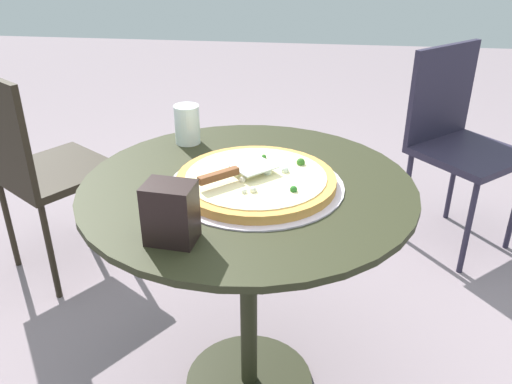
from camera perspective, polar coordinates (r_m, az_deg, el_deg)
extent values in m
plane|color=gray|center=(1.82, -0.71, -19.47)|extent=(10.00, 10.00, 0.00)
cylinder|color=#272917|center=(1.39, -0.88, 0.56)|extent=(0.86, 0.86, 0.02)
cylinder|color=#272917|center=(1.58, -0.79, -10.67)|extent=(0.05, 0.05, 0.67)
cylinder|color=#272917|center=(1.81, -0.72, -19.27)|extent=(0.40, 0.40, 0.02)
cylinder|color=silver|center=(1.38, 0.00, 0.70)|extent=(0.45, 0.45, 0.00)
cylinder|color=gold|center=(1.37, 0.00, 1.21)|extent=(0.41, 0.41, 0.02)
cylinder|color=beige|center=(1.36, 0.00, 1.70)|extent=(0.36, 0.36, 0.00)
sphere|color=silver|center=(1.37, 1.21, 2.05)|extent=(0.02, 0.02, 0.02)
sphere|color=#336B22|center=(1.43, 4.74, 3.15)|extent=(0.02, 0.02, 0.02)
sphere|color=beige|center=(1.33, -1.44, 1.28)|extent=(0.02, 0.02, 0.02)
sphere|color=white|center=(1.28, -0.30, 0.23)|extent=(0.02, 0.02, 0.02)
sphere|color=white|center=(1.28, -1.26, 0.08)|extent=(0.01, 0.01, 0.01)
sphere|color=#2F7326|center=(1.46, 0.84, 3.75)|extent=(0.01, 0.01, 0.01)
sphere|color=#286C24|center=(1.29, 3.98, 0.27)|extent=(0.02, 0.02, 0.02)
sphere|color=silver|center=(1.38, 3.08, 2.32)|extent=(0.02, 0.02, 0.02)
sphere|color=#2D712B|center=(1.36, -4.03, 1.83)|extent=(0.02, 0.02, 0.02)
cube|color=silver|center=(1.36, -0.23, 2.61)|extent=(0.13, 0.13, 0.00)
cube|color=brown|center=(1.31, -3.96, 1.75)|extent=(0.09, 0.09, 0.02)
cylinder|color=white|center=(1.63, -7.26, 7.08)|extent=(0.08, 0.08, 0.12)
cube|color=black|center=(1.13, -8.99, -2.21)|extent=(0.11, 0.09, 0.13)
cube|color=black|center=(2.25, -20.28, 2.05)|extent=(0.53, 0.53, 0.03)
cylinder|color=black|center=(2.54, -18.20, -0.25)|extent=(0.02, 0.02, 0.41)
cylinder|color=black|center=(2.29, -13.90, -2.74)|extent=(0.02, 0.02, 0.41)
cylinder|color=black|center=(2.42, -24.63, -2.91)|extent=(0.02, 0.02, 0.41)
cylinder|color=black|center=(2.16, -20.85, -5.90)|extent=(0.02, 0.02, 0.41)
cube|color=#272336|center=(2.42, 21.55, 3.79)|extent=(0.54, 0.54, 0.03)
cube|color=#272336|center=(2.44, 19.02, 9.88)|extent=(0.30, 0.27, 0.40)
cylinder|color=#272336|center=(2.31, 21.45, -3.56)|extent=(0.02, 0.02, 0.42)
cylinder|color=#272336|center=(2.71, 20.02, 1.34)|extent=(0.02, 0.02, 0.42)
cylinder|color=#272336|center=(2.48, 15.50, -0.48)|extent=(0.02, 0.02, 0.42)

